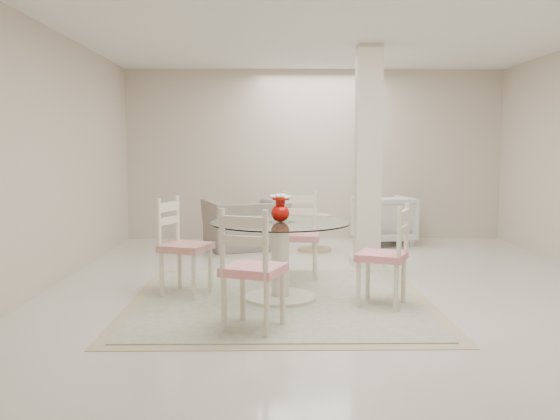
{
  "coord_description": "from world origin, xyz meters",
  "views": [
    {
      "loc": [
        -0.68,
        -6.01,
        1.44
      ],
      "look_at": [
        -0.61,
        -0.28,
        0.85
      ],
      "focal_mm": 38.0,
      "sensor_mm": 36.0,
      "label": 1
    }
  ],
  "objects_px": {
    "column": "(368,157)",
    "dining_chair_north": "(299,228)",
    "dining_chair_south": "(250,261)",
    "armchair_white": "(383,220)",
    "dining_table": "(280,261)",
    "dining_chair_east": "(389,248)",
    "red_vase": "(280,209)",
    "dining_chair_west": "(180,239)",
    "side_table": "(315,234)",
    "recliner_taupe": "(245,225)"
  },
  "relations": [
    {
      "from": "column",
      "to": "dining_chair_west",
      "type": "xyz_separation_m",
      "value": [
        -2.09,
        -1.53,
        -0.79
      ]
    },
    {
      "from": "side_table",
      "to": "dining_chair_west",
      "type": "bearing_deg",
      "value": -120.74
    },
    {
      "from": "column",
      "to": "dining_chair_east",
      "type": "height_order",
      "value": "column"
    },
    {
      "from": "dining_chair_north",
      "to": "dining_chair_west",
      "type": "bearing_deg",
      "value": -145.45
    },
    {
      "from": "column",
      "to": "dining_chair_south",
      "type": "xyz_separation_m",
      "value": [
        -1.35,
        -2.77,
        -0.78
      ]
    },
    {
      "from": "side_table",
      "to": "recliner_taupe",
      "type": "bearing_deg",
      "value": 170.52
    },
    {
      "from": "dining_chair_east",
      "to": "recliner_taupe",
      "type": "bearing_deg",
      "value": -132.27
    },
    {
      "from": "dining_table",
      "to": "dining_chair_north",
      "type": "height_order",
      "value": "dining_chair_north"
    },
    {
      "from": "dining_chair_south",
      "to": "armchair_white",
      "type": "distance_m",
      "value": 4.79
    },
    {
      "from": "dining_table",
      "to": "dining_chair_south",
      "type": "relative_size",
      "value": 1.21
    },
    {
      "from": "column",
      "to": "side_table",
      "type": "bearing_deg",
      "value": 119.31
    },
    {
      "from": "column",
      "to": "dining_chair_east",
      "type": "bearing_deg",
      "value": -93.41
    },
    {
      "from": "dining_chair_west",
      "to": "dining_chair_south",
      "type": "relative_size",
      "value": 0.98
    },
    {
      "from": "dining_table",
      "to": "dining_chair_east",
      "type": "bearing_deg",
      "value": -14.17
    },
    {
      "from": "column",
      "to": "red_vase",
      "type": "xyz_separation_m",
      "value": [
        -1.11,
        -1.77,
        -0.47
      ]
    },
    {
      "from": "column",
      "to": "dining_chair_north",
      "type": "height_order",
      "value": "column"
    },
    {
      "from": "red_vase",
      "to": "dining_chair_south",
      "type": "height_order",
      "value": "dining_chair_south"
    },
    {
      "from": "armchair_white",
      "to": "side_table",
      "type": "relative_size",
      "value": 1.58
    },
    {
      "from": "dining_table",
      "to": "red_vase",
      "type": "bearing_deg",
      "value": 84.29
    },
    {
      "from": "column",
      "to": "dining_table",
      "type": "xyz_separation_m",
      "value": [
        -1.11,
        -1.78,
        -0.96
      ]
    },
    {
      "from": "recliner_taupe",
      "to": "column",
      "type": "bearing_deg",
      "value": 122.11
    },
    {
      "from": "dining_chair_north",
      "to": "dining_chair_east",
      "type": "bearing_deg",
      "value": -55.56
    },
    {
      "from": "armchair_white",
      "to": "side_table",
      "type": "bearing_deg",
      "value": 17.01
    },
    {
      "from": "recliner_taupe",
      "to": "dining_chair_west",
      "type": "bearing_deg",
      "value": 58.41
    },
    {
      "from": "dining_chair_north",
      "to": "recliner_taupe",
      "type": "bearing_deg",
      "value": 112.29
    },
    {
      "from": "dining_chair_east",
      "to": "armchair_white",
      "type": "bearing_deg",
      "value": -166.47
    },
    {
      "from": "dining_chair_east",
      "to": "dining_chair_south",
      "type": "distance_m",
      "value": 1.44
    },
    {
      "from": "red_vase",
      "to": "recliner_taupe",
      "type": "relative_size",
      "value": 0.24
    },
    {
      "from": "dining_chair_east",
      "to": "dining_chair_north",
      "type": "xyz_separation_m",
      "value": [
        -0.76,
        1.24,
        0.02
      ]
    },
    {
      "from": "dining_chair_east",
      "to": "dining_chair_south",
      "type": "bearing_deg",
      "value": -35.58
    },
    {
      "from": "dining_chair_west",
      "to": "red_vase",
      "type": "bearing_deg",
      "value": -82.99
    },
    {
      "from": "column",
      "to": "armchair_white",
      "type": "height_order",
      "value": "column"
    },
    {
      "from": "dining_table",
      "to": "dining_chair_east",
      "type": "distance_m",
      "value": 1.03
    },
    {
      "from": "red_vase",
      "to": "dining_chair_west",
      "type": "xyz_separation_m",
      "value": [
        -0.99,
        0.24,
        -0.32
      ]
    },
    {
      "from": "dining_chair_west",
      "to": "dining_chair_south",
      "type": "height_order",
      "value": "dining_chair_south"
    },
    {
      "from": "dining_chair_north",
      "to": "recliner_taupe",
      "type": "relative_size",
      "value": 0.98
    },
    {
      "from": "dining_chair_south",
      "to": "dining_chair_north",
      "type": "bearing_deg",
      "value": -82.22
    },
    {
      "from": "red_vase",
      "to": "dining_chair_south",
      "type": "relative_size",
      "value": 0.24
    },
    {
      "from": "recliner_taupe",
      "to": "armchair_white",
      "type": "height_order",
      "value": "armchair_white"
    },
    {
      "from": "dining_chair_east",
      "to": "red_vase",
      "type": "bearing_deg",
      "value": -80.91
    },
    {
      "from": "recliner_taupe",
      "to": "dining_chair_north",
      "type": "bearing_deg",
      "value": 88.59
    },
    {
      "from": "armchair_white",
      "to": "dining_table",
      "type": "bearing_deg",
      "value": 52.15
    },
    {
      "from": "column",
      "to": "red_vase",
      "type": "height_order",
      "value": "column"
    },
    {
      "from": "dining_chair_north",
      "to": "dining_chair_west",
      "type": "xyz_separation_m",
      "value": [
        -1.21,
        -0.75,
        -0.0
      ]
    },
    {
      "from": "red_vase",
      "to": "dining_chair_north",
      "type": "height_order",
      "value": "dining_chair_north"
    },
    {
      "from": "recliner_taupe",
      "to": "dining_chair_south",
      "type": "bearing_deg",
      "value": 72.44
    },
    {
      "from": "dining_chair_west",
      "to": "dining_table",
      "type": "bearing_deg",
      "value": -83.16
    },
    {
      "from": "dining_table",
      "to": "recliner_taupe",
      "type": "relative_size",
      "value": 1.21
    },
    {
      "from": "dining_chair_west",
      "to": "side_table",
      "type": "bearing_deg",
      "value": -9.89
    },
    {
      "from": "dining_chair_north",
      "to": "dining_chair_south",
      "type": "xyz_separation_m",
      "value": [
        -0.47,
        -1.98,
        0.01
      ]
    }
  ]
}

